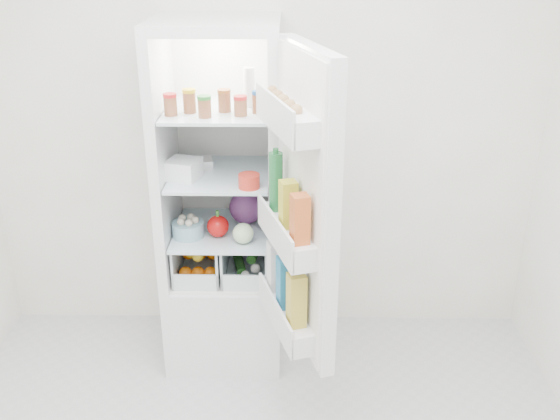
{
  "coord_description": "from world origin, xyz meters",
  "views": [
    {
      "loc": [
        0.15,
        -1.73,
        2.14
      ],
      "look_at": [
        0.1,
        0.95,
        0.96
      ],
      "focal_mm": 40.0,
      "sensor_mm": 36.0,
      "label": 1
    }
  ],
  "objects_px": {
    "refrigerator": "(224,238)",
    "red_cabbage": "(246,207)",
    "mushroom_bowl": "(188,229)",
    "fridge_door": "(300,213)"
  },
  "relations": [
    {
      "from": "red_cabbage",
      "to": "fridge_door",
      "type": "distance_m",
      "value": 0.74
    },
    {
      "from": "refrigerator",
      "to": "fridge_door",
      "type": "bearing_deg",
      "value": -57.91
    },
    {
      "from": "red_cabbage",
      "to": "fridge_door",
      "type": "height_order",
      "value": "fridge_door"
    },
    {
      "from": "fridge_door",
      "to": "red_cabbage",
      "type": "bearing_deg",
      "value": 5.51
    },
    {
      "from": "refrigerator",
      "to": "mushroom_bowl",
      "type": "bearing_deg",
      "value": -138.18
    },
    {
      "from": "refrigerator",
      "to": "fridge_door",
      "type": "relative_size",
      "value": 1.38
    },
    {
      "from": "refrigerator",
      "to": "red_cabbage",
      "type": "distance_m",
      "value": 0.21
    },
    {
      "from": "refrigerator",
      "to": "red_cabbage",
      "type": "height_order",
      "value": "refrigerator"
    },
    {
      "from": "fridge_door",
      "to": "mushroom_bowl",
      "type": "bearing_deg",
      "value": 31.93
    },
    {
      "from": "refrigerator",
      "to": "mushroom_bowl",
      "type": "height_order",
      "value": "refrigerator"
    }
  ]
}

